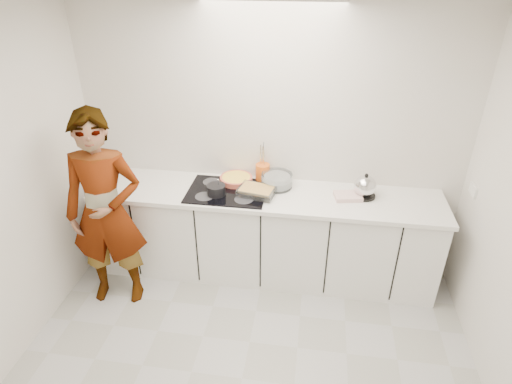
# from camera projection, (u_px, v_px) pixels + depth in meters

# --- Properties ---
(floor) EXTENTS (3.60, 3.20, 0.00)m
(floor) POSITION_uv_depth(u_px,v_px,m) (242.00, 379.00, 3.27)
(floor) COLOR #B2B2B2
(floor) RESTS_ON ground
(ceiling) EXTENTS (3.60, 3.20, 0.00)m
(ceiling) POSITION_uv_depth(u_px,v_px,m) (233.00, 13.00, 1.99)
(ceiling) COLOR white
(ceiling) RESTS_ON wall_back
(wall_back) EXTENTS (3.60, 0.00, 2.60)m
(wall_back) POSITION_uv_depth(u_px,v_px,m) (270.00, 141.00, 4.00)
(wall_back) COLOR silver
(wall_back) RESTS_ON ground
(base_cabinets) EXTENTS (3.20, 0.58, 0.87)m
(base_cabinets) POSITION_uv_depth(u_px,v_px,m) (265.00, 236.00, 4.15)
(base_cabinets) COLOR white
(base_cabinets) RESTS_ON floor
(countertop) EXTENTS (3.24, 0.64, 0.04)m
(countertop) POSITION_uv_depth(u_px,v_px,m) (265.00, 195.00, 3.93)
(countertop) COLOR white
(countertop) RESTS_ON base_cabinets
(hob) EXTENTS (0.72, 0.54, 0.01)m
(hob) POSITION_uv_depth(u_px,v_px,m) (227.00, 191.00, 3.95)
(hob) COLOR black
(hob) RESTS_ON countertop
(tart_dish) EXTENTS (0.41, 0.41, 0.05)m
(tart_dish) POSITION_uv_depth(u_px,v_px,m) (236.00, 179.00, 4.08)
(tart_dish) COLOR #CD5943
(tart_dish) RESTS_ON hob
(saucepan) EXTENTS (0.18, 0.18, 0.16)m
(saucepan) POSITION_uv_depth(u_px,v_px,m) (216.00, 190.00, 3.86)
(saucepan) COLOR black
(saucepan) RESTS_ON hob
(baking_dish) EXTENTS (0.36, 0.29, 0.06)m
(baking_dish) POSITION_uv_depth(u_px,v_px,m) (257.00, 191.00, 3.87)
(baking_dish) COLOR silver
(baking_dish) RESTS_ON hob
(mixing_bowl) EXTENTS (0.36, 0.36, 0.14)m
(mixing_bowl) POSITION_uv_depth(u_px,v_px,m) (277.00, 181.00, 4.00)
(mixing_bowl) COLOR silver
(mixing_bowl) RESTS_ON countertop
(tea_towel) EXTENTS (0.27, 0.22, 0.04)m
(tea_towel) POSITION_uv_depth(u_px,v_px,m) (348.00, 196.00, 3.84)
(tea_towel) COLOR white
(tea_towel) RESTS_ON countertop
(kettle) EXTENTS (0.26, 0.26, 0.23)m
(kettle) POSITION_uv_depth(u_px,v_px,m) (365.00, 187.00, 3.82)
(kettle) COLOR black
(kettle) RESTS_ON countertop
(utensil_crock) EXTENTS (0.18, 0.18, 0.17)m
(utensil_crock) POSITION_uv_depth(u_px,v_px,m) (263.00, 173.00, 4.10)
(utensil_crock) COLOR orange
(utensil_crock) RESTS_ON countertop
(cook) EXTENTS (0.72, 0.54, 1.82)m
(cook) POSITION_uv_depth(u_px,v_px,m) (106.00, 213.00, 3.64)
(cook) COLOR white
(cook) RESTS_ON floor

